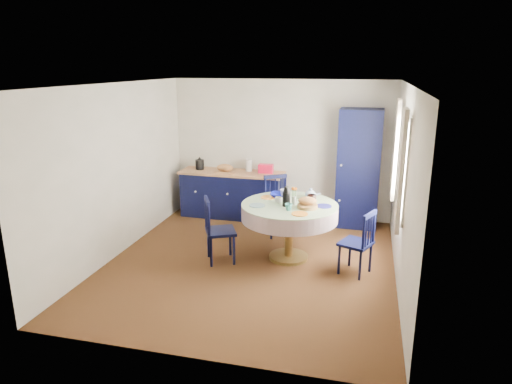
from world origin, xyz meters
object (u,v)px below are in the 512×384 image
(dining_table, at_px, (290,213))
(mug_d, at_px, (283,193))
(mug_b, at_px, (289,207))
(mug_c, at_px, (312,198))
(pantry_cabinet, at_px, (359,169))
(chair_right, at_px, (359,242))
(cobalt_bowl, at_px, (279,195))
(chair_far, at_px, (278,205))
(kitchen_counter, at_px, (232,193))
(chair_left, at_px, (218,230))
(mug_a, at_px, (279,200))

(dining_table, height_order, mug_d, dining_table)
(mug_b, bearing_deg, mug_c, 62.41)
(pantry_cabinet, bearing_deg, mug_b, -111.96)
(chair_right, distance_m, mug_c, 0.95)
(mug_b, bearing_deg, pantry_cabinet, 66.48)
(cobalt_bowl, bearing_deg, chair_far, 102.53)
(kitchen_counter, distance_m, mug_b, 2.43)
(mug_b, distance_m, mug_d, 0.71)
(mug_d, bearing_deg, chair_right, -30.11)
(chair_left, xyz_separation_m, cobalt_bowl, (0.76, 0.63, 0.39))
(pantry_cabinet, distance_m, mug_d, 1.69)
(chair_right, xyz_separation_m, mug_a, (-1.15, 0.29, 0.42))
(chair_far, bearing_deg, mug_a, -108.08)
(mug_b, xyz_separation_m, mug_c, (0.25, 0.49, 0.01))
(chair_left, relative_size, mug_d, 8.85)
(chair_left, relative_size, mug_b, 9.37)
(chair_left, distance_m, mug_d, 1.16)
(chair_right, relative_size, cobalt_bowl, 3.32)
(mug_d, distance_m, cobalt_bowl, 0.11)
(pantry_cabinet, distance_m, chair_left, 2.81)
(pantry_cabinet, bearing_deg, dining_table, -116.15)
(cobalt_bowl, bearing_deg, mug_a, -80.16)
(mug_b, relative_size, mug_c, 0.75)
(kitchen_counter, relative_size, chair_right, 2.14)
(chair_right, bearing_deg, kitchen_counter, -105.99)
(mug_a, bearing_deg, mug_d, 90.50)
(mug_d, bearing_deg, dining_table, -66.41)
(pantry_cabinet, distance_m, dining_table, 1.94)
(mug_b, bearing_deg, chair_left, -177.52)
(dining_table, bearing_deg, chair_far, 110.80)
(pantry_cabinet, bearing_deg, mug_a, -120.74)
(kitchen_counter, distance_m, mug_c, 2.25)
(chair_far, distance_m, mug_a, 1.04)
(kitchen_counter, bearing_deg, mug_a, -53.04)
(kitchen_counter, height_order, mug_a, kitchen_counter)
(mug_c, xyz_separation_m, mug_d, (-0.45, 0.20, -0.00))
(dining_table, relative_size, chair_right, 1.53)
(mug_a, bearing_deg, dining_table, -6.44)
(pantry_cabinet, relative_size, chair_left, 2.15)
(pantry_cabinet, xyz_separation_m, chair_right, (0.09, -1.97, -0.57))
(cobalt_bowl, bearing_deg, pantry_cabinet, 51.63)
(chair_right, xyz_separation_m, mug_b, (-0.95, -0.02, 0.43))
(mug_b, distance_m, mug_c, 0.55)
(chair_right, xyz_separation_m, mug_d, (-1.15, 0.67, 0.43))
(mug_c, relative_size, cobalt_bowl, 0.50)
(dining_table, distance_m, cobalt_bowl, 0.40)
(dining_table, xyz_separation_m, cobalt_bowl, (-0.22, 0.30, 0.16))
(chair_right, distance_m, mug_d, 1.40)
(mug_a, relative_size, mug_b, 1.07)
(pantry_cabinet, relative_size, chair_right, 2.27)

